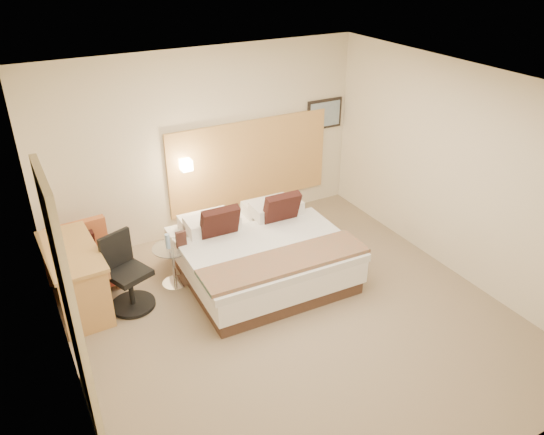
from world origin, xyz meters
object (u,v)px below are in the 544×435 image
side_table (173,264)px  desk_chair (127,278)px  desk (75,261)px  lounge_chair (85,262)px  bed (261,254)px

side_table → desk_chair: (-0.63, -0.17, 0.08)m
desk → lounge_chair: bearing=70.1°
bed → desk: 2.27m
desk → desk_chair: desk_chair is taller
bed → side_table: (-1.07, 0.34, -0.02)m
bed → lounge_chair: 2.23m
lounge_chair → desk: desk is taller
bed → lounge_chair: (-2.05, 0.89, -0.01)m
bed → lounge_chair: bed is taller
side_table → desk: (-1.14, 0.12, 0.32)m
side_table → desk: bearing=173.9°
bed → side_table: bed is taller
bed → side_table: bearing=162.5°
bed → desk_chair: (-1.70, 0.17, 0.07)m
bed → lounge_chair: bearing=156.4°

